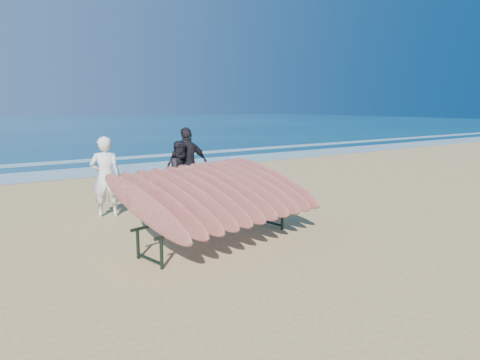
# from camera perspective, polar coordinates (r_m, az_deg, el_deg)

# --- Properties ---
(ground) EXTENTS (120.00, 120.00, 0.00)m
(ground) POSITION_cam_1_polar(r_m,az_deg,el_deg) (8.49, 3.07, -7.10)
(ground) COLOR tan
(ground) RESTS_ON ground
(foam_near) EXTENTS (160.00, 160.00, 0.00)m
(foam_near) POSITION_cam_1_polar(r_m,az_deg,el_deg) (17.35, -17.38, 1.25)
(foam_near) COLOR white
(foam_near) RESTS_ON ground
(foam_far) EXTENTS (160.00, 160.00, 0.00)m
(foam_far) POSITION_cam_1_polar(r_m,az_deg,el_deg) (20.69, -20.23, 2.42)
(foam_far) COLOR white
(foam_far) RESTS_ON ground
(surfboard_rack) EXTENTS (3.60, 3.05, 1.51)m
(surfboard_rack) POSITION_cam_1_polar(r_m,az_deg,el_deg) (7.70, -3.03, -1.80)
(surfboard_rack) COLOR black
(surfboard_rack) RESTS_ON ground
(person_white) EXTENTS (0.77, 0.64, 1.81)m
(person_white) POSITION_cam_1_polar(r_m,az_deg,el_deg) (10.03, -17.48, 0.42)
(person_white) COLOR silver
(person_white) RESTS_ON ground
(person_dark_a) EXTENTS (0.90, 0.77, 1.61)m
(person_dark_a) POSITION_cam_1_polar(r_m,az_deg,el_deg) (10.94, -7.76, 1.00)
(person_dark_a) COLOR black
(person_dark_a) RESTS_ON ground
(person_dark_b) EXTENTS (1.15, 0.52, 1.93)m
(person_dark_b) POSITION_cam_1_polar(r_m,az_deg,el_deg) (11.22, -7.00, 2.07)
(person_dark_b) COLOR black
(person_dark_b) RESTS_ON ground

